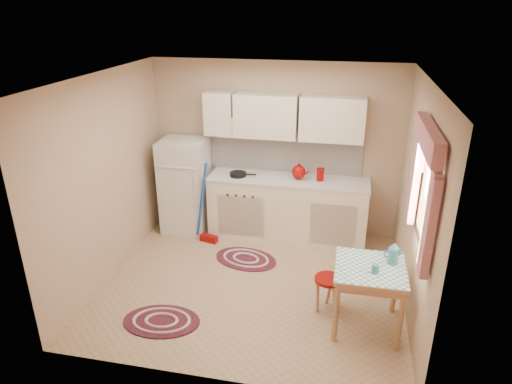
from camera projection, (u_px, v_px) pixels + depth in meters
room_shell at (270, 155)px, 5.24m from camera, size 3.64×3.60×2.52m
fridge at (185, 186)px, 6.76m from camera, size 0.65×0.60×1.40m
broom at (207, 204)px, 6.40m from camera, size 0.30×0.18×1.20m
base_cabinets at (287, 209)px, 6.62m from camera, size 2.25×0.60×0.88m
countertop at (288, 180)px, 6.45m from camera, size 2.27×0.62×0.04m
frying_pan at (238, 174)px, 6.52m from camera, size 0.26×0.26×0.05m
red_kettle at (299, 172)px, 6.37m from camera, size 0.27×0.25×0.21m
red_canister at (320, 175)px, 6.32m from camera, size 0.12×0.12×0.16m
table at (367, 297)px, 4.79m from camera, size 0.72×0.72×0.72m
stool at (327, 294)px, 5.09m from camera, size 0.36×0.36×0.42m
coffee_pot at (394, 253)px, 4.67m from camera, size 0.15×0.13×0.25m
mug at (375, 269)px, 4.53m from camera, size 0.09×0.09×0.10m
rug_center at (246, 259)px, 6.17m from camera, size 0.97×0.75×0.02m
rug_left at (162, 321)px, 4.97m from camera, size 0.89×0.64×0.02m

